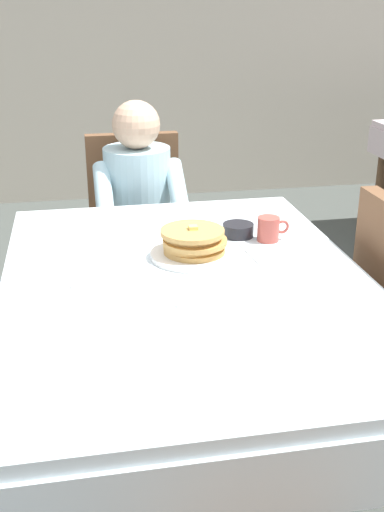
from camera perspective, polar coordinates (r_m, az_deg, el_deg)
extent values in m
plane|color=#474C47|center=(2.30, -0.41, -19.07)|extent=(14.00, 14.00, 0.00)
cube|color=silver|center=(1.90, -0.47, -2.55)|extent=(1.10, 1.50, 0.04)
cube|color=silver|center=(1.34, 5.66, -20.40)|extent=(1.10, 0.01, 0.18)
cube|color=silver|center=(2.63, -3.38, 2.08)|extent=(1.10, 0.01, 0.18)
cube|color=silver|center=(1.94, -16.94, -6.66)|extent=(0.01, 1.50, 0.18)
cube|color=silver|center=(2.11, 14.62, -4.01)|extent=(0.01, 1.50, 0.18)
cylinder|color=brown|center=(2.65, -13.18, -4.55)|extent=(0.07, 0.07, 0.70)
cylinder|color=brown|center=(2.75, 6.74, -3.00)|extent=(0.07, 0.07, 0.70)
cube|color=brown|center=(2.99, -4.80, 0.74)|extent=(0.44, 0.44, 0.05)
cube|color=brown|center=(3.09, -5.36, 6.66)|extent=(0.44, 0.06, 0.48)
cylinder|color=#2D2319|center=(2.94, -0.78, -4.37)|extent=(0.04, 0.04, 0.40)
cylinder|color=#2D2319|center=(2.91, -7.82, -4.92)|extent=(0.04, 0.04, 0.40)
cylinder|color=#2D2319|center=(3.26, -1.87, -1.58)|extent=(0.04, 0.04, 0.40)
cylinder|color=#2D2319|center=(3.23, -8.20, -2.04)|extent=(0.04, 0.04, 0.40)
cylinder|color=silver|center=(2.88, -4.92, 5.32)|extent=(0.30, 0.30, 0.46)
sphere|color=#D8AD8C|center=(2.79, -5.11, 11.80)|extent=(0.21, 0.21, 0.21)
cylinder|color=silver|center=(2.75, -1.33, 6.07)|extent=(0.08, 0.29, 0.23)
cylinder|color=silver|center=(2.72, -8.02, 5.67)|extent=(0.08, 0.29, 0.23)
cylinder|color=#383D51|center=(2.90, -2.67, -4.26)|extent=(0.10, 0.10, 0.45)
cylinder|color=#383D51|center=(2.88, -5.83, -4.51)|extent=(0.10, 0.10, 0.45)
cylinder|color=#2D2319|center=(2.50, 14.83, -10.37)|extent=(0.04, 0.04, 0.40)
cylinder|color=white|center=(2.04, 0.10, 0.14)|extent=(0.28, 0.28, 0.02)
cylinder|color=tan|center=(2.04, 0.21, 0.60)|extent=(0.20, 0.20, 0.02)
cylinder|color=tan|center=(2.03, -0.06, 1.00)|extent=(0.18, 0.18, 0.01)
cylinder|color=tan|center=(2.02, 0.26, 1.37)|extent=(0.21, 0.21, 0.02)
cylinder|color=tan|center=(2.03, 0.01, 1.88)|extent=(0.18, 0.18, 0.02)
cylinder|color=tan|center=(2.01, 0.04, 2.21)|extent=(0.21, 0.21, 0.02)
cube|color=#F4E072|center=(2.01, 0.10, 2.61)|extent=(0.03, 0.03, 0.01)
cylinder|color=#B24C42|center=(2.19, 6.94, 2.45)|extent=(0.08, 0.08, 0.08)
torus|color=#B24C42|center=(2.20, 8.19, 2.63)|extent=(0.05, 0.01, 0.05)
cylinder|color=black|center=(2.23, 4.21, 2.38)|extent=(0.11, 0.11, 0.04)
cube|color=silver|center=(2.00, -5.14, -0.60)|extent=(0.03, 0.18, 0.00)
cube|color=silver|center=(2.07, 5.38, 0.16)|extent=(0.03, 0.20, 0.00)
cube|color=silver|center=(1.73, 0.99, -4.33)|extent=(0.15, 0.02, 0.00)
cube|color=white|center=(1.90, -8.33, -1.99)|extent=(0.18, 0.13, 0.01)
cylinder|color=brown|center=(4.69, 16.82, 6.92)|extent=(0.07, 0.07, 0.70)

